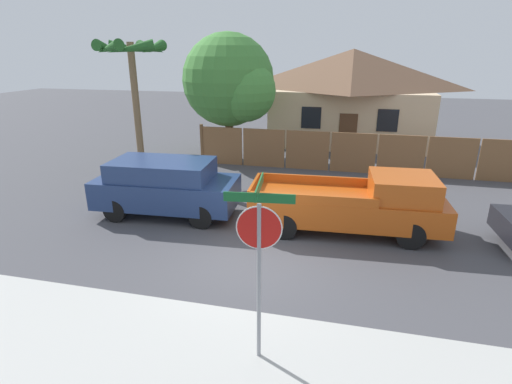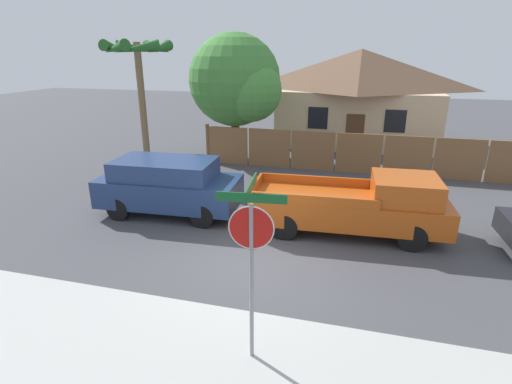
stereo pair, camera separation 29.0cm
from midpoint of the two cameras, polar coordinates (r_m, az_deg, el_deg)
name	(u,v)px [view 1 (the left image)]	position (r m, az deg, el deg)	size (l,w,h in m)	color
ground_plane	(253,261)	(10.19, -1.29, -9.82)	(80.00, 80.00, 0.00)	#47474C
sidewalk_strip	(203,364)	(7.41, -8.83, -23.12)	(36.00, 3.20, 0.01)	#B2B2AD
wooden_fence	(353,153)	(17.62, 13.23, 5.47)	(13.82, 0.12, 1.81)	brown
house	(351,95)	(23.54, 13.01, 13.35)	(9.03, 5.97, 5.08)	beige
oak_tree	(232,83)	(19.14, -3.93, 15.34)	(4.47, 4.25, 5.82)	brown
palm_tree	(132,60)	(17.30, -17.81, 17.52)	(2.67, 2.87, 5.41)	brown
red_suv	(166,186)	(12.94, -13.40, 0.88)	(4.52, 2.15, 1.78)	navy
orange_pickup	(355,204)	(11.70, 13.33, -1.70)	(5.53, 2.14, 1.76)	#B74C14
stop_sign	(259,242)	(6.26, -0.90, -7.23)	(1.09, 0.98, 3.18)	gray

